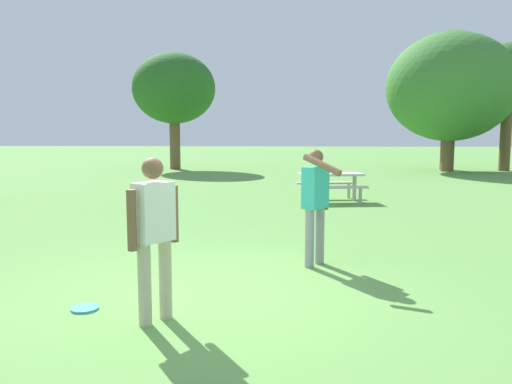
{
  "coord_description": "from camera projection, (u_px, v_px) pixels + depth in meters",
  "views": [
    {
      "loc": [
        0.98,
        -5.72,
        1.89
      ],
      "look_at": [
        0.55,
        1.83,
        1.0
      ],
      "focal_mm": 36.26,
      "sensor_mm": 36.0,
      "label": 1
    }
  ],
  "objects": [
    {
      "name": "ground_plane",
      "position": [
        200.0,
        296.0,
        5.95
      ],
      "size": [
        120.0,
        120.0,
        0.0
      ],
      "primitive_type": "plane",
      "color": "#609947"
    },
    {
      "name": "tree_broad_center",
      "position": [
        450.0,
        87.0,
        24.13
      ],
      "size": [
        5.92,
        5.92,
        6.46
      ],
      "color": "brown",
      "rests_on": "ground"
    },
    {
      "name": "tree_tall_left",
      "position": [
        174.0,
        89.0,
        25.59
      ],
      "size": [
        4.1,
        4.1,
        5.76
      ],
      "color": "brown",
      "rests_on": "ground"
    },
    {
      "name": "person_thrower",
      "position": [
        316.0,
        198.0,
        7.21
      ],
      "size": [
        0.52,
        0.83,
        1.64
      ],
      "color": "gray",
      "rests_on": "ground"
    },
    {
      "name": "person_catcher",
      "position": [
        154.0,
        229.0,
        5.05
      ],
      "size": [
        0.4,
        0.51,
        1.64
      ],
      "color": "#B7AD93",
      "rests_on": "ground"
    },
    {
      "name": "tree_far_right",
      "position": [
        449.0,
        75.0,
        25.0
      ],
      "size": [
        4.87,
        4.87,
        6.69
      ],
      "color": "#4C3823",
      "rests_on": "ground"
    },
    {
      "name": "picnic_table_near",
      "position": [
        331.0,
        181.0,
        14.0
      ],
      "size": [
        1.88,
        1.64,
        0.77
      ],
      "color": "beige",
      "rests_on": "ground"
    },
    {
      "name": "tree_slender_mid",
      "position": [
        509.0,
        77.0,
        24.37
      ],
      "size": [
        3.61,
        3.61,
        6.02
      ],
      "color": "brown",
      "rests_on": "ground"
    },
    {
      "name": "frisbee",
      "position": [
        85.0,
        308.0,
        5.5
      ],
      "size": [
        0.29,
        0.29,
        0.03
      ],
      "primitive_type": "cylinder",
      "color": "#2D9EDB",
      "rests_on": "ground"
    }
  ]
}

